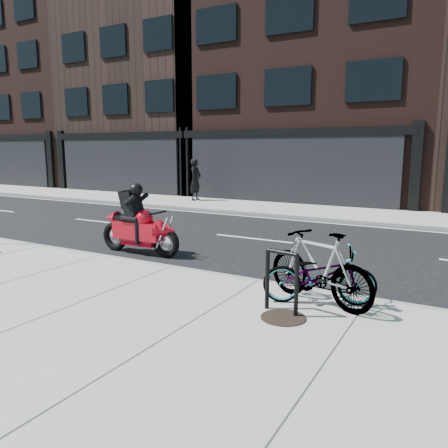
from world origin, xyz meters
The scene contains 12 objects.
ground centered at (0.00, 0.00, 0.00)m, with size 120.00×120.00×0.00m, color black.
sidewalk_near centered at (0.00, -5.00, 0.07)m, with size 60.00×6.00×0.13m, color gray.
sidewalk_far centered at (0.00, 7.75, 0.07)m, with size 60.00×3.50×0.13m, color gray.
building_west centered at (-22.00, 14.50, 6.75)m, with size 10.00×10.00×13.50m, color black.
building_midwest centered at (-12.00, 14.50, 6.00)m, with size 10.00×10.00×12.00m, color black.
building_center centered at (-2.00, 14.50, 7.25)m, with size 12.00×10.00×14.50m, color black.
bike_rack centered at (2.97, -3.24, 0.69)m, with size 0.56×0.15×0.95m.
bicycle_front centered at (3.35, -2.60, 0.59)m, with size 0.62×1.76×0.93m, color gray.
bicycle_rear centered at (3.34, -2.60, 0.72)m, with size 0.55×1.96×1.18m, color gray.
motorcycle centered at (-1.55, -1.00, 0.71)m, with size 2.33×0.50×1.74m.
pedestrian centered at (-6.01, 8.20, 1.11)m, with size 0.71×0.47×1.95m, color black.
manhole_cover centered at (3.09, -3.44, 0.14)m, with size 0.66×0.66×0.01m, color black.
Camera 1 is at (5.28, -9.07, 2.55)m, focal length 35.00 mm.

